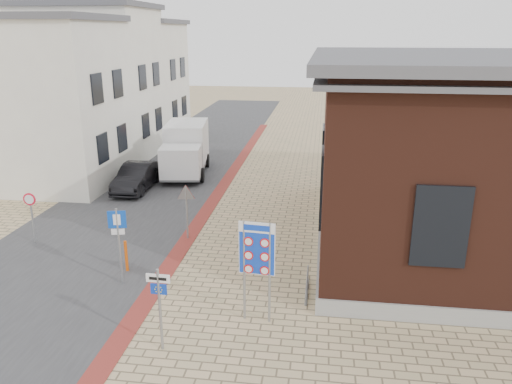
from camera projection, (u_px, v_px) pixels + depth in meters
The scene contains 16 objects.
ground at pixel (204, 326), 13.37m from camera, with size 120.00×120.00×0.00m, color tan.
road_strip at pixel (171, 171), 28.21m from camera, with size 7.00×60.00×0.02m, color #38383A.
curb_strip at pixel (212, 202), 23.04m from camera, with size 0.60×40.00×0.02m, color maroon.
brick_building at pixel (494, 150), 17.74m from camera, with size 13.00×13.00×6.80m.
townhouse_near at pixel (42, 102), 24.80m from camera, with size 7.40×6.40×8.30m.
townhouse_mid at pixel (94, 82), 30.33m from camera, with size 7.40×6.40×9.10m.
townhouse_far at pixel (131, 80), 36.11m from camera, with size 7.40×6.40×8.30m.
bike_rack at pixel (307, 284), 15.02m from camera, with size 0.08×1.80×0.60m.
sedan at pixel (137, 177), 24.68m from camera, with size 1.38×3.96×1.30m, color black.
box_truck at pixel (186, 149), 27.23m from camera, with size 2.77×5.44×2.72m.
border_sign at pixel (257, 251), 13.03m from camera, with size 0.98×0.14×2.86m.
essen_sign at pixel (159, 298), 11.98m from camera, with size 0.59×0.07×2.19m.
parking_sign at pixel (118, 233), 15.13m from camera, with size 0.54×0.15×2.49m.
yield_sign at pixel (186, 199), 18.51m from camera, with size 0.74×0.21×2.10m.
speed_sign at pixel (31, 211), 18.17m from camera, with size 0.47×0.07×1.98m.
bollard at pixel (126, 256), 16.26m from camera, with size 0.10×0.10×1.08m, color #D54E0B.
Camera 1 is at (2.93, -11.32, 7.54)m, focal length 35.00 mm.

